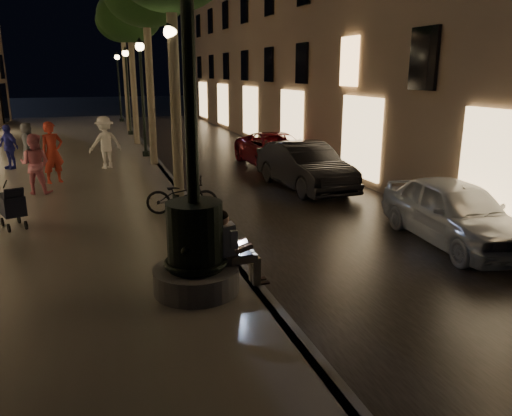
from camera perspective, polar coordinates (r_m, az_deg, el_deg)
name	(u,v)px	position (r m, az deg, el deg)	size (l,w,h in m)	color
ground	(156,164)	(20.94, -11.30, 4.92)	(120.00, 120.00, 0.00)	black
cobble_lane	(227,160)	(21.50, -3.32, 5.48)	(6.00, 45.00, 0.02)	black
promenade	(52,168)	(20.84, -22.31, 4.30)	(8.00, 45.00, 0.20)	#6A645D
curb_strip	(156,162)	(20.93, -11.32, 5.19)	(0.25, 45.00, 0.20)	#59595B
fountain_lamppost	(195,232)	(8.00, -7.01, -2.73)	(1.40, 1.40, 5.21)	#59595B
seated_man_laptop	(232,246)	(8.23, -2.75, -4.37)	(0.96, 0.32, 1.33)	tan
tree_third	(129,17)	(25.68, -14.28, 20.39)	(3.00, 3.00, 7.20)	#6B604C
tree_far	(122,22)	(31.67, -15.05, 19.83)	(3.00, 3.00, 7.50)	#6B604C
lamp_curb_a	(173,89)	(13.65, -9.47, 13.28)	(0.36, 0.36, 4.81)	black
lamp_curb_b	(142,83)	(21.58, -12.92, 13.78)	(0.36, 0.36, 4.81)	black
lamp_curb_c	(127,80)	(29.55, -14.52, 14.00)	(0.36, 0.36, 4.81)	black
lamp_curb_d	(119,78)	(37.54, -15.44, 14.12)	(0.36, 0.36, 4.81)	black
stroller	(12,205)	(12.62, -26.14, 0.33)	(0.69, 1.08, 1.10)	black
car_front	(455,212)	(11.75, 21.78, -0.41)	(1.68, 4.17, 1.42)	#AFB3B7
car_second	(305,166)	(16.16, 5.59, 4.79)	(1.57, 4.50, 1.48)	black
car_third	(276,150)	(19.95, 2.29, 6.63)	(2.20, 4.78, 1.33)	maroon
pedestrian_red	(52,152)	(17.28, -22.24, 5.89)	(0.72, 0.47, 1.96)	#B23223
pedestrian_pink	(35,164)	(15.92, -23.93, 4.63)	(0.86, 0.67, 1.76)	#CA6B7B
pedestrian_white	(105,142)	(19.33, -16.86, 7.18)	(1.23, 0.71, 1.91)	white
pedestrian_blue	(9,147)	(20.54, -26.43, 6.29)	(0.95, 0.40, 1.63)	navy
pedestrian_dark	(28,142)	(21.76, -24.65, 6.82)	(0.76, 0.49, 1.56)	#393A3E
bicycle	(182,196)	(12.65, -8.45, 1.42)	(0.62, 1.79, 0.94)	black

